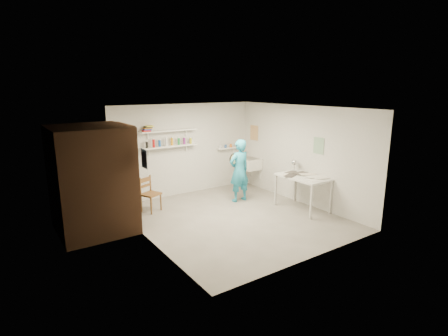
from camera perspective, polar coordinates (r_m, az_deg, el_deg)
floor at (r=7.80m, az=1.67°, el=-8.16°), size 4.00×4.50×0.02m
ceiling at (r=7.28m, az=1.80°, el=9.88°), size 4.00×4.50×0.02m
wall_back at (r=9.34m, az=-6.44°, el=3.03°), size 4.00×0.02×2.40m
wall_front at (r=5.83m, az=14.89°, el=-3.46°), size 4.00×0.02×2.40m
wall_left at (r=6.51m, az=-12.77°, el=-1.62°), size 0.02×4.50×2.40m
wall_right at (r=8.76m, az=12.45°, el=2.14°), size 0.02×4.50×2.40m
doorway_recess at (r=7.52m, az=-15.51°, el=-1.37°), size 0.02×0.90×2.00m
corridor_box at (r=7.32m, az=-20.79°, el=-1.74°), size 1.40×1.50×2.10m
door_lintel at (r=7.35m, az=-15.86°, el=6.61°), size 0.06×1.05×0.10m
door_jamb_near at (r=7.07m, az=-14.04°, el=-2.20°), size 0.06×0.10×2.00m
door_jamb_far at (r=7.99m, az=-16.55°, el=-0.60°), size 0.06×0.10×2.00m
shelf_lower at (r=8.98m, az=-8.90°, el=3.53°), size 1.50×0.22×0.03m
shelf_upper at (r=8.92m, az=-8.99°, el=6.06°), size 1.50×0.22×0.03m
ledge_shelf at (r=9.97m, az=0.70°, el=3.28°), size 0.70×0.14×0.03m
poster_left at (r=6.48m, az=-12.91°, el=1.49°), size 0.01×0.28×0.36m
poster_right_a at (r=9.99m, az=4.95°, el=5.75°), size 0.01×0.34×0.42m
poster_right_b at (r=8.33m, az=15.19°, el=3.53°), size 0.01×0.30×0.38m
belfast_sink at (r=9.91m, az=4.14°, el=0.72°), size 0.48×0.60×0.30m
man at (r=8.69m, az=2.51°, el=-0.43°), size 0.58×0.39×1.57m
wall_clock at (r=8.81m, az=1.70°, el=1.51°), size 0.28×0.04×0.28m
wooden_chair at (r=8.23m, az=-11.88°, el=-4.19°), size 0.50×0.49×0.82m
work_table at (r=8.39m, az=12.66°, el=-3.98°), size 0.72×1.20×0.80m
desk_lamp at (r=8.69m, az=11.46°, el=0.92°), size 0.15×0.15×0.15m
spray_cans at (r=8.96m, az=-8.92°, el=4.16°), size 1.29×0.06×0.17m
book_stack at (r=8.69m, az=-12.36°, el=6.30°), size 0.26×0.14×0.14m
ledge_pots at (r=9.96m, az=0.70°, el=3.62°), size 0.48×0.07×0.09m
papers at (r=8.27m, az=12.80°, el=-1.21°), size 0.30×0.22×0.03m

